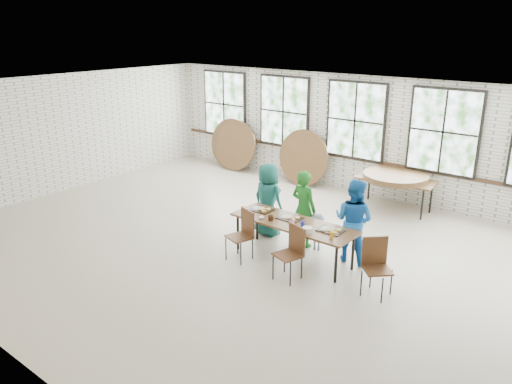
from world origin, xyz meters
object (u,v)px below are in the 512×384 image
Objects in this scene: dining_table at (293,225)px; chair_near_left at (244,231)px; storage_table at (395,181)px; chair_near_right at (292,248)px.

chair_near_left is at bearing -142.71° from dining_table.
dining_table is 1.30× the size of storage_table.
chair_near_right is at bearing -94.45° from storage_table.
chair_near_left is 4.38m from storage_table.
storage_table is (1.11, 4.23, 0.13)m from chair_near_left.
dining_table is 2.54× the size of chair_near_left.
storage_table is (-0.03, 4.30, 0.13)m from chair_near_right.
dining_table is 0.92m from chair_near_left.
storage_table is (0.37, 3.69, -0.00)m from dining_table.
chair_near_left reaches higher than storage_table.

